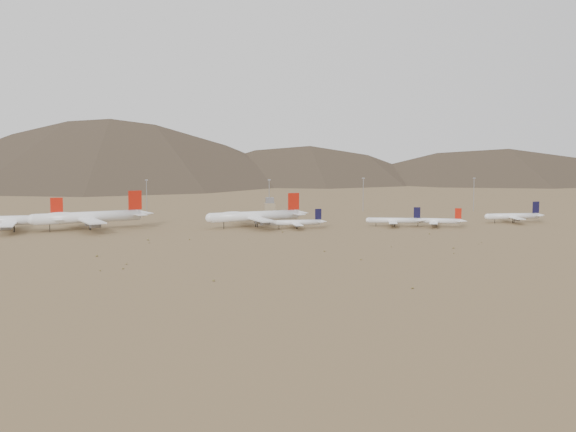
{
  "coord_description": "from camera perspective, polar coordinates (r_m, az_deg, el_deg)",
  "views": [
    {
      "loc": [
        -24.12,
        -470.5,
        58.05
      ],
      "look_at": [
        33.36,
        30.0,
        7.25
      ],
      "focal_mm": 50.0,
      "sensor_mm": 36.0,
      "label": 1
    }
  ],
  "objects": [
    {
      "name": "widebody_centre",
      "position": [
        507.45,
        -14.02,
        -0.07
      ],
      "size": [
        74.64,
        59.77,
        23.37
      ],
      "rotation": [
        0.0,
        0.0,
        0.37
      ],
      "color": "white",
      "rests_on": "ground"
    },
    {
      "name": "mountain_ridge",
      "position": [
        1373.8,
        -5.61,
        9.57
      ],
      "size": [
        4400.0,
        1000.0,
        300.0
      ],
      "color": "#4F3F2F",
      "rests_on": "ground"
    },
    {
      "name": "mast_centre",
      "position": [
        593.3,
        -1.35,
        1.52
      ],
      "size": [
        2.0,
        0.6,
        25.7
      ],
      "color": "gray",
      "rests_on": "ground"
    },
    {
      "name": "narrowbody_c",
      "position": [
        517.02,
        10.53,
        -0.34
      ],
      "size": [
        35.74,
        26.66,
        12.28
      ],
      "rotation": [
        0.0,
        0.0,
        -0.33
      ],
      "color": "white",
      "rests_on": "ground"
    },
    {
      "name": "narrowbody_a",
      "position": [
        498.86,
        0.68,
        -0.46
      ],
      "size": [
        37.24,
        26.83,
        12.29
      ],
      "rotation": [
        0.0,
        0.0,
        0.08
      ],
      "color": "white",
      "rests_on": "ground"
    },
    {
      "name": "ground",
      "position": [
        474.68,
        -3.59,
        -1.28
      ],
      "size": [
        3000.0,
        3000.0,
        0.0
      ],
      "primitive_type": "plane",
      "color": "#92734B",
      "rests_on": "ground"
    },
    {
      "name": "desert_scrub",
      "position": [
        395.82,
        -2.12,
        -2.63
      ],
      "size": [
        384.62,
        183.01,
        0.97
      ],
      "color": "olive",
      "rests_on": "ground"
    },
    {
      "name": "control_tower",
      "position": [
        595.32,
        -1.31,
        0.68
      ],
      "size": [
        8.0,
        8.0,
        12.0
      ],
      "color": "gray",
      "rests_on": "ground"
    },
    {
      "name": "widebody_west",
      "position": [
        510.57,
        -19.01,
        -0.29
      ],
      "size": [
        68.34,
        52.92,
        20.33
      ],
      "rotation": [
        0.0,
        0.0,
        0.11
      ],
      "color": "white",
      "rests_on": "ground"
    },
    {
      "name": "mast_far_east",
      "position": [
        632.1,
        13.07,
        1.63
      ],
      "size": [
        2.0,
        0.6,
        25.7
      ],
      "color": "gray",
      "rests_on": "ground"
    },
    {
      "name": "narrowbody_b",
      "position": [
        514.12,
        7.63,
        -0.31
      ],
      "size": [
        37.88,
        27.81,
        12.67
      ],
      "rotation": [
        0.0,
        0.0,
        -0.21
      ],
      "color": "white",
      "rests_on": "ground"
    },
    {
      "name": "mast_west",
      "position": [
        599.35,
        -10.02,
        1.48
      ],
      "size": [
        2.0,
        0.6,
        25.7
      ],
      "color": "gray",
      "rests_on": "ground"
    },
    {
      "name": "widebody_east",
      "position": [
        507.33,
        -2.36,
        0.01
      ],
      "size": [
        68.52,
        54.41,
        21.04
      ],
      "rotation": [
        0.0,
        0.0,
        0.3
      ],
      "color": "white",
      "rests_on": "ground"
    },
    {
      "name": "mast_east",
      "position": [
        618.02,
        5.37,
        1.66
      ],
      "size": [
        2.0,
        0.6,
        25.7
      ],
      "color": "gray",
      "rests_on": "ground"
    },
    {
      "name": "narrowbody_d",
      "position": [
        553.02,
        15.78,
        -0.01
      ],
      "size": [
        42.8,
        30.71,
        14.12
      ],
      "rotation": [
        0.0,
        0.0,
        0.05
      ],
      "color": "white",
      "rests_on": "ground"
    }
  ]
}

